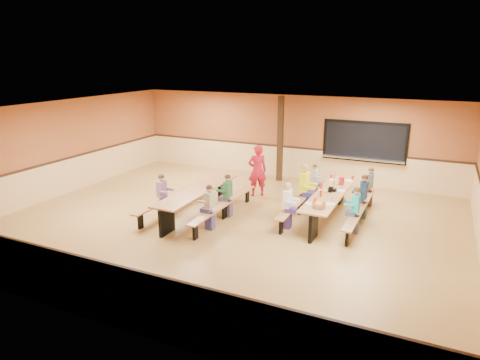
% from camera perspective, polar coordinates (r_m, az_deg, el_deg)
% --- Properties ---
extents(ground, '(12.00, 12.00, 0.00)m').
position_cam_1_polar(ground, '(11.61, -1.33, -5.62)').
color(ground, olive).
rests_on(ground, ground).
extents(room_envelope, '(12.04, 10.04, 3.02)m').
position_cam_1_polar(room_envelope, '(11.37, -1.36, -2.39)').
color(room_envelope, '#9C562D').
rests_on(room_envelope, ground).
extents(kitchen_pass_through, '(2.78, 0.28, 1.38)m').
position_cam_1_polar(kitchen_pass_through, '(15.04, 16.24, 4.71)').
color(kitchen_pass_through, black).
rests_on(kitchen_pass_through, ground).
extents(structural_post, '(0.18, 0.18, 3.00)m').
position_cam_1_polar(structural_post, '(15.18, 5.38, 5.43)').
color(structural_post, black).
rests_on(structural_post, ground).
extents(cafeteria_table_main, '(1.91, 3.70, 0.74)m').
position_cam_1_polar(cafeteria_table_main, '(11.93, 11.82, -2.68)').
color(cafeteria_table_main, '#A16C40').
rests_on(cafeteria_table_main, ground).
extents(cafeteria_table_second, '(1.91, 3.70, 0.74)m').
position_cam_1_polar(cafeteria_table_second, '(12.06, -5.61, -2.18)').
color(cafeteria_table_second, '#A16C40').
rests_on(cafeteria_table_second, ground).
extents(seated_child_white_left, '(0.37, 0.30, 1.21)m').
position_cam_1_polar(seated_child_white_left, '(11.09, 6.32, -3.45)').
color(seated_child_white_left, white).
rests_on(seated_child_white_left, ground).
extents(seated_adult_yellow, '(0.44, 0.36, 1.35)m').
position_cam_1_polar(seated_adult_yellow, '(12.40, 8.54, -1.05)').
color(seated_adult_yellow, yellow).
rests_on(seated_adult_yellow, ground).
extents(seated_child_grey_left, '(0.32, 0.26, 1.10)m').
position_cam_1_polar(seated_child_grey_left, '(13.46, 9.90, -0.28)').
color(seated_child_grey_left, '#ADADAD').
rests_on(seated_child_grey_left, ground).
extents(seated_child_teal_right, '(0.35, 0.29, 1.17)m').
position_cam_1_polar(seated_child_teal_right, '(11.13, 15.14, -3.95)').
color(seated_child_teal_right, '#1FABAE').
rests_on(seated_child_teal_right, ground).
extents(seated_child_navy_right, '(0.37, 0.31, 1.22)m').
position_cam_1_polar(seated_child_navy_right, '(12.18, 16.12, -2.17)').
color(seated_child_navy_right, navy).
rests_on(seated_child_navy_right, ground).
extents(seated_child_char_right, '(0.35, 0.28, 1.16)m').
position_cam_1_polar(seated_child_char_right, '(13.23, 16.90, -0.91)').
color(seated_child_char_right, '#51585C').
rests_on(seated_child_char_right, ground).
extents(seated_child_purple_sec, '(0.36, 0.30, 1.20)m').
position_cam_1_polar(seated_child_purple_sec, '(12.03, -10.35, -2.06)').
color(seated_child_purple_sec, '#92639D').
rests_on(seated_child_purple_sec, ground).
extents(seated_child_green_sec, '(0.36, 0.29, 1.18)m').
position_cam_1_polar(seated_child_green_sec, '(11.85, -1.64, -2.12)').
color(seated_child_green_sec, '#2A633B').
rests_on(seated_child_green_sec, ground).
extents(seated_child_tan_sec, '(0.35, 0.29, 1.17)m').
position_cam_1_polar(seated_child_tan_sec, '(10.99, -4.06, -3.68)').
color(seated_child_tan_sec, '#A79C86').
rests_on(seated_child_tan_sec, ground).
extents(standing_woman, '(0.72, 0.67, 1.66)m').
position_cam_1_polar(standing_woman, '(13.54, 2.33, 1.27)').
color(standing_woman, red).
rests_on(standing_woman, ground).
extents(punch_pitcher, '(0.16, 0.16, 0.22)m').
position_cam_1_polar(punch_pitcher, '(12.67, 13.39, -0.12)').
color(punch_pitcher, red).
rests_on(punch_pitcher, cafeteria_table_main).
extents(chip_bowl, '(0.32, 0.32, 0.15)m').
position_cam_1_polar(chip_bowl, '(10.63, 10.45, -3.28)').
color(chip_bowl, orange).
rests_on(chip_bowl, cafeteria_table_main).
extents(napkin_dispenser, '(0.10, 0.14, 0.13)m').
position_cam_1_polar(napkin_dispenser, '(11.94, 11.98, -1.25)').
color(napkin_dispenser, black).
rests_on(napkin_dispenser, cafeteria_table_main).
extents(condiment_mustard, '(0.06, 0.06, 0.17)m').
position_cam_1_polar(condiment_mustard, '(11.73, 11.01, -1.41)').
color(condiment_mustard, yellow).
rests_on(condiment_mustard, cafeteria_table_main).
extents(condiment_ketchup, '(0.06, 0.06, 0.17)m').
position_cam_1_polar(condiment_ketchup, '(11.49, 10.71, -1.77)').
color(condiment_ketchup, '#B2140F').
rests_on(condiment_ketchup, cafeteria_table_main).
extents(table_paddle, '(0.16, 0.16, 0.56)m').
position_cam_1_polar(table_paddle, '(12.01, 12.39, -0.83)').
color(table_paddle, black).
rests_on(table_paddle, cafeteria_table_main).
extents(place_settings, '(0.65, 3.30, 0.11)m').
position_cam_1_polar(place_settings, '(11.84, 11.90, -1.44)').
color(place_settings, beige).
rests_on(place_settings, cafeteria_table_main).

